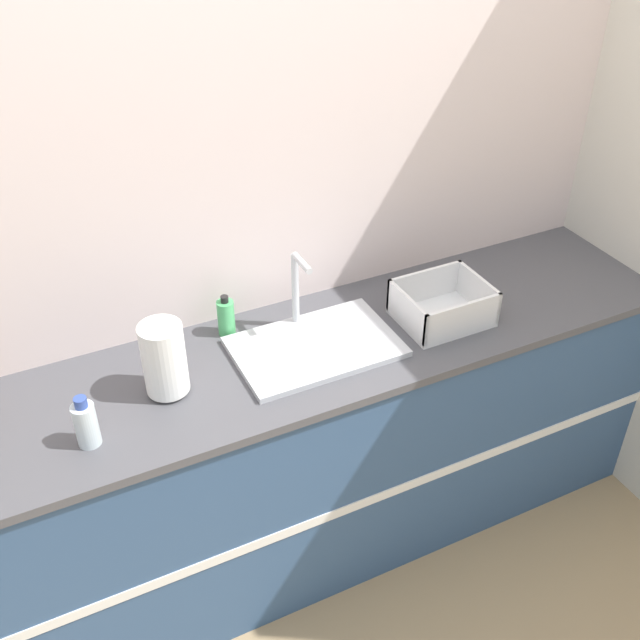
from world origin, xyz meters
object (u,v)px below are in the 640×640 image
Objects in this scene: dish_rack at (442,307)px; soap_dispenser at (226,317)px; sink at (314,343)px; bottle_clear at (86,424)px; paper_towel_roll at (164,359)px.

soap_dispenser reaches higher than dish_rack.
dish_rack is (0.45, -0.04, 0.03)m from sink.
bottle_clear is (-1.19, -0.07, 0.02)m from dish_rack.
sink reaches higher than bottle_clear.
paper_towel_roll is 0.94m from dish_rack.
soap_dispenser is at bearing 37.55° from paper_towel_roll.
sink is 0.49m from paper_towel_roll.
paper_towel_roll is at bearing -142.45° from soap_dispenser.
sink is 3.21× the size of bottle_clear.
paper_towel_roll is at bearing 179.89° from sink.
soap_dispenser is at bearing 160.39° from dish_rack.
soap_dispenser is at bearing 31.34° from bottle_clear.
soap_dispenser is (0.26, 0.20, -0.06)m from paper_towel_roll.
sink is 2.20× the size of paper_towel_roll.
sink is 0.30m from soap_dispenser.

